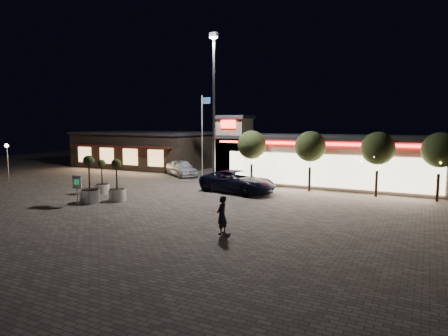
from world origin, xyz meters
The scene contains 18 objects.
ground centered at (0.00, 0.00, 0.00)m, with size 90.00×90.00×0.00m, color #73675D.
retail_building centered at (9.51, 15.82, 2.21)m, with size 20.40×8.40×6.10m.
restaurant_building centered at (-14.00, 19.97, 2.16)m, with size 16.40×11.00×4.30m.
floodlight_pole centered at (2.00, 8.00, 7.02)m, with size 0.60×0.40×12.38m.
flagpole centered at (-1.90, 13.00, 4.74)m, with size 0.95×0.10×8.00m.
lamp_post_west centered at (-18.00, 4.00, 2.46)m, with size 0.36×0.36×3.48m.
string_tree_a centered at (4.00, 11.00, 3.56)m, with size 2.42×2.42×4.79m.
string_tree_b centered at (9.00, 11.00, 3.56)m, with size 2.42×2.42×4.79m.
string_tree_c centered at (14.00, 11.00, 3.56)m, with size 2.42×2.42×4.79m.
string_tree_d centered at (18.00, 11.00, 3.56)m, with size 2.42×2.42×4.79m.
pickup_truck centered at (4.15, 7.93, 0.86)m, with size 2.87×6.22×1.73m, color black.
white_sedan centered at (-5.03, 14.00, 0.82)m, with size 1.95×4.84×1.65m, color silver.
pedestrian centered at (8.44, -3.03, 0.95)m, with size 0.69×0.46×1.90m, color black.
dog centered at (9.11, -3.79, 0.24)m, with size 0.45×0.25×0.24m.
planter_left centered at (-4.92, 2.71, 0.81)m, with size 1.07×1.07×2.64m.
planter_mid centered at (-3.20, -0.23, 1.00)m, with size 1.32×1.32×3.24m.
planter_right centered at (-1.90, 1.02, 0.91)m, with size 1.20×1.20×2.96m.
valet_sign centered at (-3.14, -1.38, 1.40)m, with size 0.66×0.18×2.01m.
Camera 1 is at (17.24, -19.99, 5.47)m, focal length 32.00 mm.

